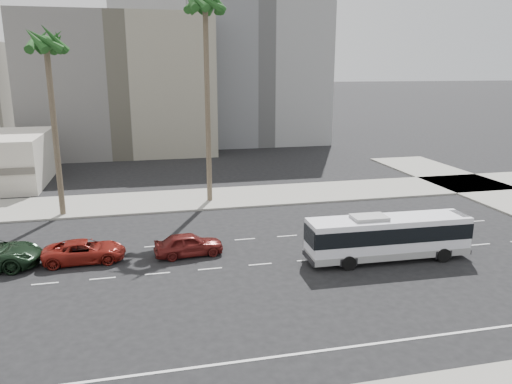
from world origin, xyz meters
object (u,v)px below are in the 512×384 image
object	(u,v)px
car_b	(85,251)
palm_near	(205,8)
car_a	(189,244)
city_bus	(388,236)
palm_mid	(46,47)

from	to	relation	value
car_b	palm_near	distance (m)	21.37
car_a	car_b	bearing A→B (deg)	81.84
city_bus	palm_mid	xyz separation A→B (m)	(-20.61, 14.05, 11.29)
palm_near	palm_mid	world-z (taller)	palm_near
city_bus	palm_near	world-z (taller)	palm_near
palm_near	palm_mid	bearing A→B (deg)	-172.58
city_bus	palm_near	size ratio (longest dim) A/B	0.57
palm_near	city_bus	bearing A→B (deg)	-60.74
palm_near	palm_mid	xyz separation A→B (m)	(-11.87, -1.55, -3.12)
city_bus	car_b	distance (m)	18.31
car_a	palm_near	xyz separation A→B (m)	(2.96, 12.22, 15.19)
city_bus	palm_mid	bearing A→B (deg)	147.01
car_b	palm_near	bearing A→B (deg)	-38.75
city_bus	car_a	size ratio (longest dim) A/B	2.36
city_bus	car_a	distance (m)	12.20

